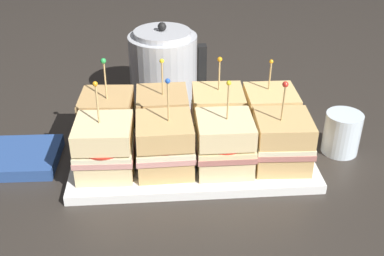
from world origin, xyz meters
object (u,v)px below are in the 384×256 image
object	(u,v)px
serving_platter	(192,155)
sandwich_front_center_right	(224,144)
kettle_steel	(164,68)
drinking_glass	(342,133)
sandwich_front_far_left	(105,148)
napkin_stack	(24,157)
sandwich_back_center_left	(163,116)
sandwich_front_center_left	(165,145)
sandwich_back_center_right	(218,114)
sandwich_back_far_left	(108,119)
sandwich_back_far_right	(270,113)
sandwich_front_far_right	(282,141)

from	to	relation	value
serving_platter	sandwich_front_center_right	distance (m)	0.10
kettle_steel	drinking_glass	xyz separation A→B (m)	(0.35, -0.25, -0.04)
sandwich_front_center_right	serving_platter	bearing A→B (deg)	134.33
sandwich_front_far_left	napkin_stack	xyz separation A→B (m)	(-0.17, 0.07, -0.06)
sandwich_back_center_left	serving_platter	bearing A→B (deg)	-45.17
sandwich_front_center_left	sandwich_back_center_left	size ratio (longest dim) A/B	1.03
sandwich_back_center_left	sandwich_back_center_right	bearing A→B (deg)	-0.16
serving_platter	sandwich_front_center_left	bearing A→B (deg)	-135.33
sandwich_back_center_left	sandwich_front_center_left	bearing A→B (deg)	-89.06
kettle_steel	drinking_glass	world-z (taller)	kettle_steel
kettle_steel	napkin_stack	xyz separation A→B (m)	(-0.28, -0.25, -0.08)
sandwich_front_far_left	sandwich_front_center_right	size ratio (longest dim) A/B	1.02
sandwich_back_center_right	serving_platter	bearing A→B (deg)	-135.53
sandwich_back_far_left	sandwich_back_center_left	world-z (taller)	sandwich_back_far_left
sandwich_front_center_left	sandwich_back_far_left	size ratio (longest dim) A/B	1.00
sandwich_front_far_left	sandwich_back_far_right	world-z (taller)	sandwich_front_far_left
sandwich_back_far_left	sandwich_back_far_right	bearing A→B (deg)	0.37
sandwich_back_center_right	kettle_steel	world-z (taller)	kettle_steel
sandwich_back_far_left	drinking_glass	distance (m)	0.47
sandwich_front_center_right	sandwich_back_far_right	distance (m)	0.16
sandwich_front_far_right	drinking_glass	distance (m)	0.15
sandwich_front_center_right	napkin_stack	distance (m)	0.40
sandwich_back_center_right	sandwich_back_center_left	bearing A→B (deg)	179.84
sandwich_back_center_left	sandwich_back_far_right	xyz separation A→B (m)	(0.22, 0.00, -0.00)
kettle_steel	sandwich_front_far_right	bearing A→B (deg)	-56.13
sandwich_back_center_left	napkin_stack	distance (m)	0.28
sandwich_front_far_left	drinking_glass	bearing A→B (deg)	7.40
sandwich_front_far_left	sandwich_back_center_right	distance (m)	0.25
sandwich_front_center_left	sandwich_front_far_right	world-z (taller)	sandwich_front_center_left
sandwich_front_center_left	drinking_glass	distance (m)	0.36
sandwich_front_far_left	sandwich_back_far_left	bearing A→B (deg)	91.58
sandwich_back_far_left	sandwich_back_far_right	size ratio (longest dim) A/B	1.13
sandwich_front_center_left	serving_platter	bearing A→B (deg)	44.67
sandwich_front_far_left	sandwich_back_far_right	size ratio (longest dim) A/B	1.11
sandwich_back_far_left	drinking_glass	size ratio (longest dim) A/B	2.14
sandwich_front_center_left	napkin_stack	distance (m)	0.29
serving_platter	napkin_stack	world-z (taller)	napkin_stack
sandwich_front_far_right	kettle_steel	distance (m)	0.38
kettle_steel	napkin_stack	size ratio (longest dim) A/B	1.47
serving_platter	sandwich_front_far_right	distance (m)	0.18
drinking_glass	napkin_stack	size ratio (longest dim) A/B	0.64
sandwich_front_center_right	kettle_steel	distance (m)	0.34
serving_platter	sandwich_back_center_right	bearing A→B (deg)	44.47
kettle_steel	drinking_glass	size ratio (longest dim) A/B	2.29
sandwich_front_center_right	sandwich_back_far_left	xyz separation A→B (m)	(-0.22, 0.11, 0.00)
sandwich_back_far_right	kettle_steel	size ratio (longest dim) A/B	0.83
sandwich_front_center_right	napkin_stack	bearing A→B (deg)	169.81
sandwich_back_center_right	drinking_glass	world-z (taller)	sandwich_back_center_right
sandwich_front_center_left	sandwich_back_far_right	bearing A→B (deg)	26.61
serving_platter	sandwich_front_center_right	xyz separation A→B (m)	(0.06, -0.06, 0.06)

